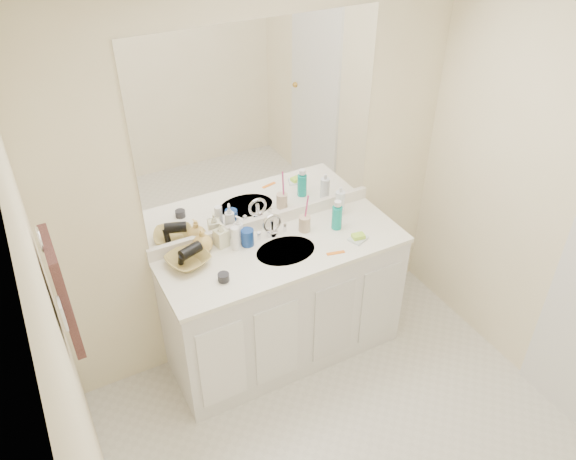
# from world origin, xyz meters

# --- Properties ---
(ceiling) EXTENTS (2.60, 2.60, 0.02)m
(ceiling) POSITION_xyz_m (0.00, 0.00, 2.40)
(ceiling) COLOR white
(ceiling) RESTS_ON wall_back
(wall_back) EXTENTS (2.60, 0.02, 2.40)m
(wall_back) POSITION_xyz_m (0.00, 1.30, 1.20)
(wall_back) COLOR #FEF1C7
(wall_back) RESTS_ON floor
(wall_left) EXTENTS (0.02, 2.60, 2.40)m
(wall_left) POSITION_xyz_m (-1.30, 0.00, 1.20)
(wall_left) COLOR #FEF1C7
(wall_left) RESTS_ON floor
(vanity_cabinet) EXTENTS (1.50, 0.55, 0.85)m
(vanity_cabinet) POSITION_xyz_m (0.00, 1.02, 0.42)
(vanity_cabinet) COLOR silver
(vanity_cabinet) RESTS_ON floor
(countertop) EXTENTS (1.52, 0.57, 0.03)m
(countertop) POSITION_xyz_m (0.00, 1.02, 0.86)
(countertop) COLOR white
(countertop) RESTS_ON vanity_cabinet
(backsplash) EXTENTS (1.52, 0.03, 0.08)m
(backsplash) POSITION_xyz_m (0.00, 1.29, 0.92)
(backsplash) COLOR white
(backsplash) RESTS_ON countertop
(sink_basin) EXTENTS (0.37, 0.37, 0.02)m
(sink_basin) POSITION_xyz_m (0.00, 1.00, 0.87)
(sink_basin) COLOR silver
(sink_basin) RESTS_ON countertop
(faucet) EXTENTS (0.02, 0.02, 0.11)m
(faucet) POSITION_xyz_m (0.00, 1.18, 0.94)
(faucet) COLOR silver
(faucet) RESTS_ON countertop
(mirror) EXTENTS (1.48, 0.01, 1.20)m
(mirror) POSITION_xyz_m (0.00, 1.29, 1.56)
(mirror) COLOR white
(mirror) RESTS_ON wall_back
(blue_mug) EXTENTS (0.08, 0.08, 0.11)m
(blue_mug) POSITION_xyz_m (-0.17, 1.17, 0.93)
(blue_mug) COLOR navy
(blue_mug) RESTS_ON countertop
(tan_cup) EXTENTS (0.09, 0.09, 0.10)m
(tan_cup) POSITION_xyz_m (0.20, 1.14, 0.93)
(tan_cup) COLOR beige
(tan_cup) RESTS_ON countertop
(toothbrush) EXTENTS (0.02, 0.04, 0.22)m
(toothbrush) POSITION_xyz_m (0.21, 1.14, 1.03)
(toothbrush) COLOR #E33B85
(toothbrush) RESTS_ON tan_cup
(mouthwash_bottle) EXTENTS (0.09, 0.09, 0.15)m
(mouthwash_bottle) POSITION_xyz_m (0.40, 1.06, 0.96)
(mouthwash_bottle) COLOR #0D9C8C
(mouthwash_bottle) RESTS_ON countertop
(clear_pump_bottle) EXTENTS (0.07, 0.07, 0.16)m
(clear_pump_bottle) POSITION_xyz_m (0.50, 1.19, 0.96)
(clear_pump_bottle) COLOR white
(clear_pump_bottle) RESTS_ON countertop
(soap_dish) EXTENTS (0.13, 0.12, 0.01)m
(soap_dish) POSITION_xyz_m (0.45, 0.89, 0.89)
(soap_dish) COLOR silver
(soap_dish) RESTS_ON countertop
(green_soap) EXTENTS (0.08, 0.06, 0.03)m
(green_soap) POSITION_xyz_m (0.45, 0.89, 0.90)
(green_soap) COLOR #AEE939
(green_soap) RESTS_ON soap_dish
(orange_comb) EXTENTS (0.11, 0.05, 0.00)m
(orange_comb) POSITION_xyz_m (0.25, 0.84, 0.88)
(orange_comb) COLOR orange
(orange_comb) RESTS_ON countertop
(dark_jar) EXTENTS (0.08, 0.08, 0.05)m
(dark_jar) POSITION_xyz_m (-0.43, 0.93, 0.90)
(dark_jar) COLOR #232227
(dark_jar) RESTS_ON countertop
(extra_white_bottle) EXTENTS (0.05, 0.05, 0.15)m
(extra_white_bottle) POSITION_xyz_m (-0.26, 1.16, 0.96)
(extra_white_bottle) COLOR white
(extra_white_bottle) RESTS_ON countertop
(soap_bottle_white) EXTENTS (0.09, 0.09, 0.18)m
(soap_bottle_white) POSITION_xyz_m (-0.21, 1.22, 0.97)
(soap_bottle_white) COLOR white
(soap_bottle_white) RESTS_ON countertop
(soap_bottle_cream) EXTENTS (0.09, 0.09, 0.17)m
(soap_bottle_cream) POSITION_xyz_m (-0.32, 1.23, 0.96)
(soap_bottle_cream) COLOR beige
(soap_bottle_cream) RESTS_ON countertop
(soap_bottle_yellow) EXTENTS (0.14, 0.14, 0.15)m
(soap_bottle_yellow) POSITION_xyz_m (-0.43, 1.24, 0.96)
(soap_bottle_yellow) COLOR #DEB156
(soap_bottle_yellow) RESTS_ON countertop
(wicker_basket) EXTENTS (0.30, 0.30, 0.06)m
(wicker_basket) POSITION_xyz_m (-0.56, 1.16, 0.91)
(wicker_basket) COLOR #A08540
(wicker_basket) RESTS_ON countertop
(hair_dryer) EXTENTS (0.15, 0.11, 0.07)m
(hair_dryer) POSITION_xyz_m (-0.54, 1.16, 0.97)
(hair_dryer) COLOR black
(hair_dryer) RESTS_ON wicker_basket
(towel_ring) EXTENTS (0.01, 0.11, 0.11)m
(towel_ring) POSITION_xyz_m (-1.27, 0.77, 1.55)
(towel_ring) COLOR silver
(towel_ring) RESTS_ON wall_left
(hand_towel) EXTENTS (0.04, 0.32, 0.55)m
(hand_towel) POSITION_xyz_m (-1.25, 0.77, 1.25)
(hand_towel) COLOR black
(hand_towel) RESTS_ON towel_ring
(switch_plate) EXTENTS (0.01, 0.08, 0.13)m
(switch_plate) POSITION_xyz_m (-1.27, 0.57, 1.30)
(switch_plate) COLOR white
(switch_plate) RESTS_ON wall_left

